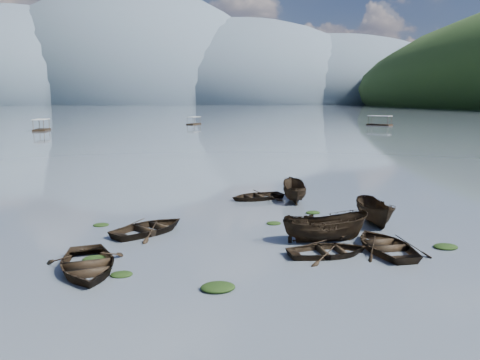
{
  "coord_description": "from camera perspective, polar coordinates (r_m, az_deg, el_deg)",
  "views": [
    {
      "loc": [
        -4.78,
        -18.1,
        7.24
      ],
      "look_at": [
        0.0,
        12.0,
        2.0
      ],
      "focal_mm": 35.0,
      "sensor_mm": 36.0,
      "label": 1
    }
  ],
  "objects": [
    {
      "name": "ground_plane",
      "position": [
        20.07,
        5.49,
        -11.43
      ],
      "size": [
        2400.0,
        2400.0,
        0.0
      ],
      "primitive_type": "plane",
      "color": "#4F5863"
    },
    {
      "name": "haze_mtn_a",
      "position": [
        952.94,
        -24.85,
        8.43
      ],
      "size": [
        520.0,
        520.0,
        280.0
      ],
      "primitive_type": "ellipsoid",
      "color": "#475666",
      "rests_on": "ground"
    },
    {
      "name": "haze_mtn_b",
      "position": [
        919.79,
        -12.63,
        9.07
      ],
      "size": [
        520.0,
        520.0,
        340.0
      ],
      "primitive_type": "ellipsoid",
      "color": "#475666",
      "rests_on": "ground"
    },
    {
      "name": "haze_mtn_c",
      "position": [
        929.48,
        -0.07,
        9.31
      ],
      "size": [
        520.0,
        520.0,
        260.0
      ],
      "primitive_type": "ellipsoid",
      "color": "#475666",
      "rests_on": "ground"
    },
    {
      "name": "haze_mtn_d",
      "position": [
        973.88,
        10.59,
        9.17
      ],
      "size": [
        520.0,
        520.0,
        220.0
      ],
      "primitive_type": "ellipsoid",
      "color": "#475666",
      "rests_on": "ground"
    },
    {
      "name": "rowboat_0",
      "position": [
        21.42,
        -18.13,
        -10.5
      ],
      "size": [
        4.3,
        5.41,
        1.0
      ],
      "primitive_type": "imported",
      "rotation": [
        0.0,
        0.0,
        0.19
      ],
      "color": "black",
      "rests_on": "ground"
    },
    {
      "name": "rowboat_1",
      "position": [
        26.49,
        -10.95,
        -6.29
      ],
      "size": [
        5.5,
        5.3,
        0.93
      ],
      "primitive_type": "imported",
      "rotation": [
        0.0,
        0.0,
        2.25
      ],
      "color": "black",
      "rests_on": "ground"
    },
    {
      "name": "rowboat_2",
      "position": [
        24.84,
        10.32,
        -7.35
      ],
      "size": [
        4.57,
        1.78,
        1.76
      ],
      "primitive_type": "imported",
      "rotation": [
        0.0,
        0.0,
        1.56
      ],
      "color": "black",
      "rests_on": "ground"
    },
    {
      "name": "rowboat_3",
      "position": [
        24.14,
        17.29,
        -8.16
      ],
      "size": [
        3.34,
        4.6,
        0.94
      ],
      "primitive_type": "imported",
      "rotation": [
        0.0,
        0.0,
        3.17
      ],
      "color": "black",
      "rests_on": "ground"
    },
    {
      "name": "rowboat_4",
      "position": [
        22.74,
        10.74,
        -8.99
      ],
      "size": [
        4.09,
        3.03,
        0.82
      ],
      "primitive_type": "imported",
      "rotation": [
        0.0,
        0.0,
        1.63
      ],
      "color": "black",
      "rests_on": "ground"
    },
    {
      "name": "rowboat_5",
      "position": [
        28.95,
        16.08,
        -5.12
      ],
      "size": [
        2.1,
        4.52,
        1.69
      ],
      "primitive_type": "imported",
      "rotation": [
        0.0,
        0.0,
        -0.11
      ],
      "color": "black",
      "rests_on": "ground"
    },
    {
      "name": "rowboat_7",
      "position": [
        34.57,
        2.08,
        -2.34
      ],
      "size": [
        4.7,
        3.9,
        0.84
      ],
      "primitive_type": "imported",
      "rotation": [
        0.0,
        0.0,
        4.99
      ],
      "color": "black",
      "rests_on": "ground"
    },
    {
      "name": "rowboat_8",
      "position": [
        34.27,
        6.56,
        -2.51
      ],
      "size": [
        2.31,
        4.48,
        1.65
      ],
      "primitive_type": "imported",
      "rotation": [
        0.0,
        0.0,
        2.97
      ],
      "color": "black",
      "rests_on": "ground"
    },
    {
      "name": "weed_clump_0",
      "position": [
        22.66,
        -17.26,
        -9.33
      ],
      "size": [
        1.12,
        0.92,
        0.24
      ],
      "primitive_type": "ellipsoid",
      "color": "black",
      "rests_on": "ground"
    },
    {
      "name": "weed_clump_1",
      "position": [
        20.53,
        -14.24,
        -11.21
      ],
      "size": [
        0.94,
        0.75,
        0.21
      ],
      "primitive_type": "ellipsoid",
      "color": "black",
      "rests_on": "ground"
    },
    {
      "name": "weed_clump_2",
      "position": [
        18.6,
        -2.71,
        -13.17
      ],
      "size": [
        1.36,
        1.09,
        0.29
      ],
      "primitive_type": "ellipsoid",
      "color": "black",
      "rests_on": "ground"
    },
    {
      "name": "weed_clump_3",
      "position": [
        27.82,
        4.14,
        -5.36
      ],
      "size": [
        0.88,
        0.74,
        0.2
      ],
      "primitive_type": "ellipsoid",
      "color": "black",
      "rests_on": "ground"
    },
    {
      "name": "weed_clump_4",
      "position": [
        25.51,
        23.77,
        -7.58
      ],
      "size": [
        1.21,
        0.96,
        0.25
      ],
      "primitive_type": "ellipsoid",
      "color": "black",
      "rests_on": "ground"
    },
    {
      "name": "weed_clump_5",
      "position": [
        28.56,
        -16.58,
        -5.34
      ],
      "size": [
        0.92,
        0.74,
        0.19
      ],
      "primitive_type": "ellipsoid",
      "color": "black",
      "rests_on": "ground"
    },
    {
      "name": "weed_clump_6",
      "position": [
        28.17,
        -9.16,
        -5.27
      ],
      "size": [
        1.01,
        0.84,
        0.21
      ],
      "primitive_type": "ellipsoid",
      "color": "black",
      "rests_on": "ground"
    },
    {
      "name": "weed_clump_7",
      "position": [
        30.66,
        8.89,
        -4.03
      ],
      "size": [
        0.94,
        0.76,
        0.21
      ],
      "primitive_type": "ellipsoid",
      "color": "black",
      "rests_on": "ground"
    },
    {
      "name": "pontoon_left",
      "position": [
        121.04,
        -23.01,
        5.56
      ],
      "size": [
        2.99,
        6.89,
        2.62
      ],
      "primitive_type": null,
      "rotation": [
        0.0,
        0.0,
        0.02
      ],
      "color": "black",
      "rests_on": "ground"
    },
    {
      "name": "pontoon_centre",
      "position": [
        140.32,
        -5.65,
        6.75
      ],
      "size": [
        4.79,
        6.07,
        2.16
      ],
      "primitive_type": null,
      "rotation": [
        0.0,
        0.0,
        -0.51
      ],
      "color": "black",
      "rests_on": "ground"
    },
    {
      "name": "pontoon_right",
      "position": [
        140.51,
        16.63,
        6.4
      ],
      "size": [
        6.53,
        7.18,
        2.64
      ],
      "primitive_type": null,
      "rotation": [
        0.0,
        0.0,
        0.67
      ],
      "color": "black",
      "rests_on": "ground"
    }
  ]
}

